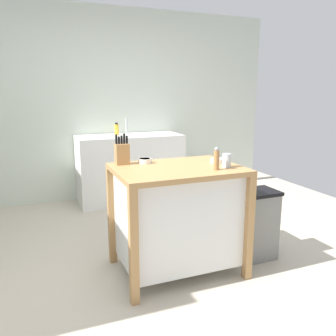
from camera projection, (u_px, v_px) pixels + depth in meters
name	position (u px, v px, depth m)	size (l,w,h in m)	color
ground_plane	(151.00, 266.00, 3.00)	(6.19, 6.19, 0.00)	#BCB29E
wall_back	(96.00, 105.00, 4.77)	(5.19, 0.10, 2.60)	silver
kitchen_island	(177.00, 214.00, 2.84)	(1.00, 0.73, 0.89)	#AD7F4C
knife_block	(122.00, 153.00, 2.84)	(0.11, 0.09, 0.25)	#AD7F4C
bowl_ceramic_wide	(145.00, 161.00, 2.90)	(0.11, 0.11, 0.04)	silver
bowl_stoneware_deep	(217.00, 160.00, 2.91)	(0.12, 0.12, 0.04)	silver
drinking_cup	(227.00, 160.00, 2.73)	(0.07, 0.07, 0.11)	silver
pepper_grinder	(216.00, 159.00, 2.63)	(0.04, 0.04, 0.18)	#9E7042
trash_bin	(255.00, 224.00, 3.10)	(0.36, 0.28, 0.63)	slate
sink_counter	(130.00, 168.00, 4.76)	(1.40, 0.60, 0.91)	silver
sink_faucet	(126.00, 126.00, 4.77)	(0.02, 0.02, 0.22)	#B7BCC1
bottle_spray_cleaner	(117.00, 129.00, 4.67)	(0.06, 0.06, 0.17)	yellow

